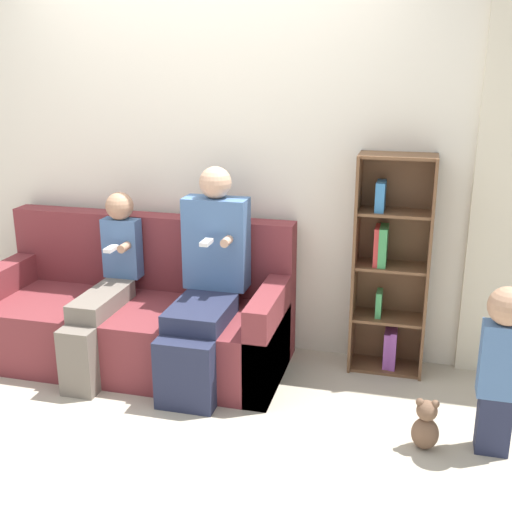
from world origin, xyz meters
The scene contains 8 objects.
ground_plane centered at (0.00, 0.00, 0.00)m, with size 14.00×14.00×0.00m, color #B2A893.
back_wall centered at (0.00, 0.95, 1.27)m, with size 10.00×0.06×2.55m.
couch centered at (-0.36, 0.52, 0.29)m, with size 1.95×0.82×0.90m.
adult_seated centered at (0.16, 0.42, 0.64)m, with size 0.39×0.77×1.28m.
child_seated centered at (-0.49, 0.38, 0.54)m, with size 0.24×0.80×1.08m.
toddler_standing centered at (1.80, 0.00, 0.49)m, with size 0.20×0.19×0.87m.
bookshelf centered at (1.22, 0.82, 0.66)m, with size 0.45×0.26×1.36m.
teddy_bear centered at (1.47, -0.06, 0.13)m, with size 0.14×0.11×0.28m.
Camera 1 is at (1.35, -3.01, 1.90)m, focal length 45.00 mm.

